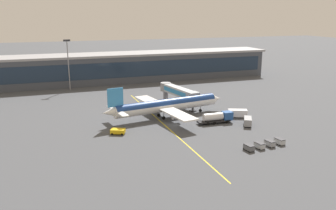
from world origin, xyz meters
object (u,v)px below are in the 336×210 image
Objects in this scene: main_airliner at (166,105)px; baggage_cart_3 at (280,141)px; pushback_tug at (118,131)px; baggage_cart_1 at (259,145)px; lavatory_truck at (238,113)px; baggage_cart_0 at (249,147)px; fuel_tanker at (217,117)px; baggage_cart_2 at (270,143)px; crew_van at (248,121)px.

baggage_cart_3 is at bearing -59.13° from main_airliner.
pushback_tug is 1.57× the size of baggage_cart_1.
lavatory_truck reaches higher than pushback_tug.
baggage_cart_0 is 9.60m from baggage_cart_3.
baggage_cart_3 is at bearing 6.45° from baggage_cart_0.
baggage_cart_0 is 1.00× the size of baggage_cart_1.
fuel_tanker is at bearing -160.53° from lavatory_truck.
main_airliner is at bearing 120.87° from baggage_cart_3.
baggage_cart_1 is 3.20m from baggage_cart_2.
lavatory_truck is at bearing 70.61° from baggage_cart_1.
crew_van is (37.25, -5.41, 0.47)m from pushback_tug.
pushback_tug is 39.04m from lavatory_truck.
lavatory_truck reaches higher than baggage_cart_1.
fuel_tanker is 21.90m from baggage_cart_3.
fuel_tanker is 3.88× the size of baggage_cart_0.
lavatory_truck is 8.45m from crew_van.
pushback_tug is 0.82× the size of crew_van.
baggage_cart_0 reaches higher than pushback_tug.
lavatory_truck reaches higher than baggage_cart_2.
pushback_tug is 35.01m from baggage_cart_0.
baggage_cart_2 is at bearing -102.77° from lavatory_truck.
lavatory_truck is 1.16× the size of crew_van.
main_airliner is 14.87× the size of baggage_cart_1.
main_airliner reaches higher than crew_van.
baggage_cart_2 is (33.40, -21.52, -0.07)m from pushback_tug.
lavatory_truck is 2.22× the size of baggage_cart_3.
fuel_tanker is 3.88× the size of baggage_cart_2.
crew_van is 19.69m from baggage_cart_0.
lavatory_truck is (38.93, 2.87, 0.57)m from pushback_tug.
baggage_cart_3 is at bearing -92.46° from crew_van.
baggage_cart_2 is (-5.53, -24.38, -0.64)m from lavatory_truck.
baggage_cart_2 is (6.36, 0.72, 0.00)m from baggage_cart_0.
main_airliner is at bearing 138.99° from fuel_tanker.
main_airliner reaches higher than baggage_cart_0.
baggage_cart_0 and baggage_cart_3 have the same top height.
baggage_cart_1 is (-8.71, -24.74, -0.64)m from lavatory_truck.
baggage_cart_1 is 1.00× the size of baggage_cart_2.
lavatory_truck is 24.15m from baggage_cart_3.
baggage_cart_0 is (27.04, -22.23, -0.07)m from pushback_tug.
crew_van is at bearing -101.43° from lavatory_truck.
crew_van is 16.57m from baggage_cart_2.
lavatory_truck is at bearing 19.47° from fuel_tanker.
baggage_cart_2 is at bearing 6.45° from baggage_cart_0.
lavatory_truck is 25.01m from baggage_cart_2.
main_airliner is at bearing 30.61° from pushback_tug.
main_airliner reaches higher than fuel_tanker.
pushback_tug is (-17.68, -10.46, -3.08)m from main_airliner.
baggage_cart_3 is at bearing -30.04° from pushback_tug.
baggage_cart_3 is at bearing -72.58° from fuel_tanker.
fuel_tanker is 3.88× the size of baggage_cart_3.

